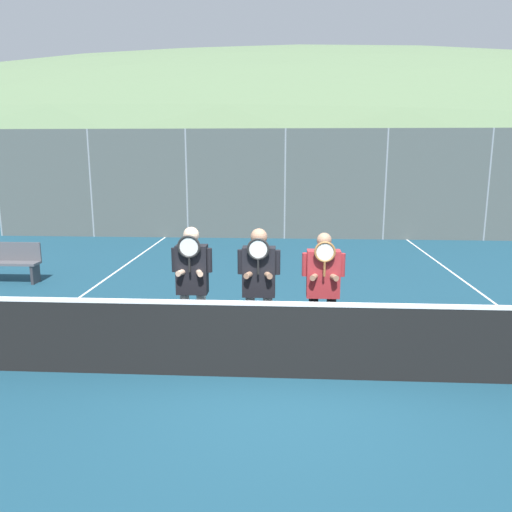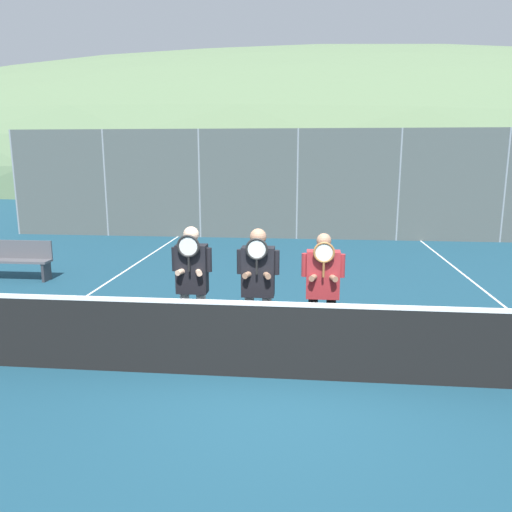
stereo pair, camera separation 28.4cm
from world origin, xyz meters
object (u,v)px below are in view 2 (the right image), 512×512
player_center_right (323,285)px  car_center (442,202)px  car_left_of_center (309,201)px  bench_courtside (12,258)px  player_center_left (258,281)px  car_far_left (178,200)px  player_leftmost (192,279)px

player_center_right → car_center: (4.86, 12.93, -0.08)m
car_left_of_center → bench_courtside: bearing=-125.1°
car_left_of_center → bench_courtside: 11.24m
player_center_left → car_far_left: bearing=108.9°
player_leftmost → car_far_left: size_ratio=0.39×
car_far_left → player_leftmost: bearing=-74.7°
player_center_right → player_leftmost: bearing=-178.2°
player_center_right → car_far_left: 14.05m
player_leftmost → car_left_of_center: 12.85m
car_far_left → bench_courtside: bearing=-97.6°
car_far_left → player_center_left: bearing=-71.1°
player_center_left → car_left_of_center: size_ratio=0.40×
player_leftmost → car_far_left: player_leftmost is taller
player_center_left → car_far_left: 13.86m
car_left_of_center → bench_courtside: car_left_of_center is taller
player_leftmost → car_center: car_center is taller
car_left_of_center → car_center: size_ratio=1.03×
car_center → bench_courtside: car_center is taller
car_center → bench_courtside: 14.85m
player_center_right → bench_courtside: size_ratio=0.96×
car_center → bench_courtside: (-11.47, -9.42, -0.45)m
player_leftmost → player_center_right: 1.77m
car_center → car_left_of_center: bearing=-177.3°
car_far_left → bench_courtside: 9.59m
player_center_left → player_leftmost: bearing=176.4°
player_leftmost → car_far_left: 13.54m
player_center_left → car_left_of_center: bearing=86.8°
car_center → car_far_left: bearing=179.6°
car_far_left → car_left_of_center: size_ratio=1.05×
player_leftmost → car_far_left: bearing=105.3°
player_leftmost → car_center: 14.58m
player_center_left → car_far_left: player_center_left is taller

